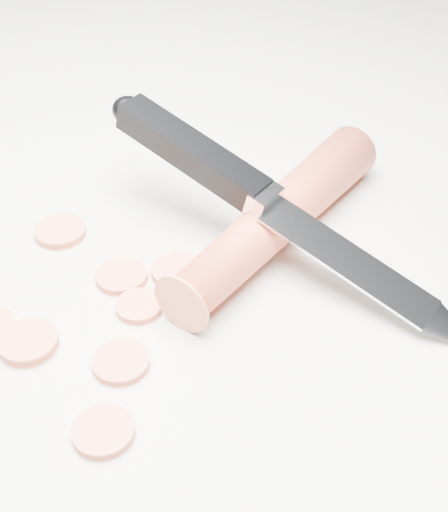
% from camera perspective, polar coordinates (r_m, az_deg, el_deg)
% --- Properties ---
extents(ground, '(2.40, 2.40, 0.00)m').
position_cam_1_polar(ground, '(0.49, -5.20, 0.45)').
color(ground, silver).
rests_on(ground, ground).
extents(carrot, '(0.09, 0.21, 0.04)m').
position_cam_1_polar(carrot, '(0.48, 4.39, 3.16)').
color(carrot, '#D04326').
rests_on(carrot, ground).
extents(carrot_slice_0, '(0.03, 0.03, 0.01)m').
position_cam_1_polar(carrot_slice_0, '(0.43, -15.38, -6.70)').
color(carrot_slice_0, '#E97250').
rests_on(carrot_slice_0, ground).
extents(carrot_slice_2, '(0.03, 0.03, 0.01)m').
position_cam_1_polar(carrot_slice_2, '(0.47, -3.77, -1.23)').
color(carrot_slice_2, '#E97250').
rests_on(carrot_slice_2, ground).
extents(carrot_slice_3, '(0.03, 0.03, 0.01)m').
position_cam_1_polar(carrot_slice_3, '(0.44, -6.81, -4.02)').
color(carrot_slice_3, '#E97250').
rests_on(carrot_slice_3, ground).
extents(carrot_slice_4, '(0.03, 0.03, 0.01)m').
position_cam_1_polar(carrot_slice_4, '(0.41, -8.24, -8.41)').
color(carrot_slice_4, '#E97250').
rests_on(carrot_slice_4, ground).
extents(carrot_slice_5, '(0.04, 0.04, 0.01)m').
position_cam_1_polar(carrot_slice_5, '(0.51, -12.96, 1.92)').
color(carrot_slice_5, '#E97250').
rests_on(carrot_slice_5, ground).
extents(carrot_slice_6, '(0.03, 0.03, 0.01)m').
position_cam_1_polar(carrot_slice_6, '(0.38, -9.63, -13.68)').
color(carrot_slice_6, '#E97250').
rests_on(carrot_slice_6, ground).
extents(carrot_slice_7, '(0.03, 0.03, 0.01)m').
position_cam_1_polar(carrot_slice_7, '(0.47, -8.19, -1.61)').
color(carrot_slice_7, '#E97250').
rests_on(carrot_slice_7, ground).
extents(kitchen_knife, '(0.29, 0.10, 0.08)m').
position_cam_1_polar(kitchen_knife, '(0.46, 4.91, 3.77)').
color(kitchen_knife, silver).
rests_on(kitchen_knife, ground).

